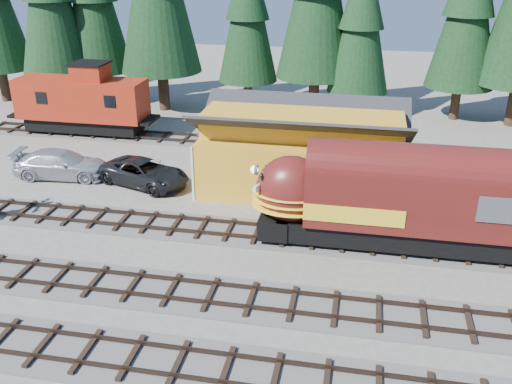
% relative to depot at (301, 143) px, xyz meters
% --- Properties ---
extents(ground, '(120.00, 120.00, 0.00)m').
position_rel_depot_xyz_m(ground, '(0.00, -10.50, -2.96)').
color(ground, '#6B665B').
rests_on(ground, ground).
extents(track_siding, '(68.00, 3.20, 0.33)m').
position_rel_depot_xyz_m(track_siding, '(10.00, -6.50, -2.90)').
color(track_siding, '#4C4947').
rests_on(track_siding, ground).
extents(track_main_south, '(68.00, 3.20, 0.33)m').
position_rel_depot_xyz_m(track_main_south, '(10.00, -12.50, -2.90)').
color(track_main_south, '#4C4947').
rests_on(track_main_south, ground).
extents(track_spur, '(32.00, 3.20, 0.33)m').
position_rel_depot_xyz_m(track_spur, '(-10.00, 7.50, -2.90)').
color(track_spur, '#4C4947').
rests_on(track_spur, ground).
extents(depot, '(12.80, 7.00, 5.30)m').
position_rel_depot_xyz_m(depot, '(0.00, 0.00, 0.00)').
color(depot, orange).
rests_on(depot, ground).
extents(locomotive, '(15.34, 3.05, 4.17)m').
position_rel_depot_xyz_m(locomotive, '(5.69, -6.50, -0.51)').
color(locomotive, black).
rests_on(locomotive, ground).
extents(caboose, '(10.14, 2.94, 5.27)m').
position_rel_depot_xyz_m(caboose, '(-18.05, 7.50, -0.35)').
color(caboose, black).
rests_on(caboose, ground).
extents(pickup_truck_a, '(6.45, 4.50, 1.63)m').
position_rel_depot_xyz_m(pickup_truck_a, '(-9.68, -1.33, -2.15)').
color(pickup_truck_a, black).
rests_on(pickup_truck_a, ground).
extents(pickup_truck_b, '(6.35, 3.09, 1.78)m').
position_rel_depot_xyz_m(pickup_truck_b, '(-15.45, -1.14, -2.07)').
color(pickup_truck_b, '#ACAFB4').
rests_on(pickup_truck_b, ground).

